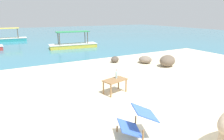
# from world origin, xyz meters

# --- Properties ---
(sand_beach) EXTENTS (18.00, 14.00, 0.04)m
(sand_beach) POSITION_xyz_m (0.00, 0.00, 0.02)
(sand_beach) COLOR beige
(sand_beach) RESTS_ON ground
(water_surface) EXTENTS (60.00, 36.00, 0.03)m
(water_surface) POSITION_xyz_m (0.00, 22.00, 0.00)
(water_surface) COLOR teal
(water_surface) RESTS_ON ground
(low_bench_table) EXTENTS (0.84, 0.60, 0.46)m
(low_bench_table) POSITION_xyz_m (-0.23, 2.13, 0.43)
(low_bench_table) COLOR olive
(low_bench_table) RESTS_ON sand_beach
(bottle) EXTENTS (0.07, 0.07, 0.30)m
(bottle) POSITION_xyz_m (-0.12, 2.22, 0.62)
(bottle) COLOR #A3C6D1
(bottle) RESTS_ON low_bench_table
(deck_chair_far) EXTENTS (0.90, 0.76, 0.68)m
(deck_chair_far) POSITION_xyz_m (-1.00, -0.13, 0.42)
(deck_chair_far) COLOR olive
(deck_chair_far) RESTS_ON sand_beach
(shore_rock_large) EXTENTS (0.75, 0.80, 0.37)m
(shore_rock_large) POSITION_xyz_m (3.20, 4.85, 0.22)
(shore_rock_large) COLOR gray
(shore_rock_large) RESTS_ON sand_beach
(shore_rock_medium) EXTENTS (0.70, 0.70, 0.32)m
(shore_rock_medium) POSITION_xyz_m (1.86, 5.79, 0.20)
(shore_rock_medium) COLOR brown
(shore_rock_medium) RESTS_ON sand_beach
(shore_rock_small) EXTENTS (0.99, 0.84, 0.58)m
(shore_rock_small) POSITION_xyz_m (3.71, 3.76, 0.33)
(shore_rock_small) COLOR #6B5B4C
(shore_rock_small) RESTS_ON sand_beach
(boat_teal) EXTENTS (3.70, 1.26, 1.29)m
(boat_teal) POSITION_xyz_m (-3.26, 18.45, 0.29)
(boat_teal) COLOR teal
(boat_teal) RESTS_ON water_surface
(boat_yellow) EXTENTS (3.76, 1.50, 1.29)m
(boat_yellow) POSITION_xyz_m (1.36, 11.58, 0.29)
(boat_yellow) COLOR gold
(boat_yellow) RESTS_ON water_surface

